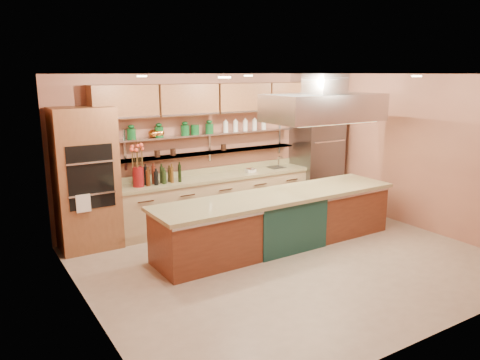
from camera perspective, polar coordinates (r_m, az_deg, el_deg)
floor at (r=7.34m, az=6.09°, el=-9.79°), size 6.00×5.00×0.02m
ceiling at (r=6.77m, az=6.67°, el=12.71°), size 6.00×5.00×0.02m
wall_back at (r=8.98m, az=-3.54°, el=3.85°), size 6.00×0.04×2.80m
wall_front at (r=5.25m, az=23.47°, el=-3.82°), size 6.00×0.04×2.80m
wall_left at (r=5.63m, az=-18.46°, el=-2.34°), size 0.04×5.00×2.80m
wall_right at (r=9.06m, az=21.49°, el=3.05°), size 0.04×5.00×2.80m
oven_stack at (r=7.87m, az=-18.25°, el=0.06°), size 0.95×0.64×2.30m
refrigerator at (r=10.08m, az=9.33°, el=2.68°), size 0.95×0.72×2.10m
back_counter at (r=8.90m, az=-2.82°, el=-2.39°), size 3.84×0.64×0.93m
wall_shelf_lower at (r=8.85m, az=-3.42°, el=3.39°), size 3.60×0.26×0.03m
wall_shelf_upper at (r=8.80m, az=-3.45°, el=5.64°), size 3.60×0.26×0.03m
upper_cabinets at (r=8.72m, az=-3.06°, el=9.86°), size 4.60×0.36×0.55m
range_hood at (r=8.00m, az=10.19°, el=8.68°), size 2.00×1.00×0.45m
ceiling_downlights at (r=6.93m, az=5.61°, el=12.49°), size 4.00×2.80×0.02m
island at (r=7.78m, az=4.69°, el=-4.88°), size 4.24×0.97×0.88m
flower_vase at (r=8.09m, az=-12.31°, el=0.37°), size 0.23×0.23×0.34m
oil_bottle_cluster at (r=8.22m, az=-9.84°, el=0.47°), size 0.89×0.44×0.28m
kitchen_scale at (r=9.10m, az=1.29°, el=1.30°), size 0.22×0.19×0.10m
bar_faucet at (r=9.59m, az=4.71°, el=2.22°), size 0.04×0.04×0.22m
copper_kettle at (r=8.31m, az=-10.53°, el=5.60°), size 0.23×0.23×0.14m
green_canister at (r=8.63m, az=-5.51°, el=6.14°), size 0.17×0.17×0.17m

